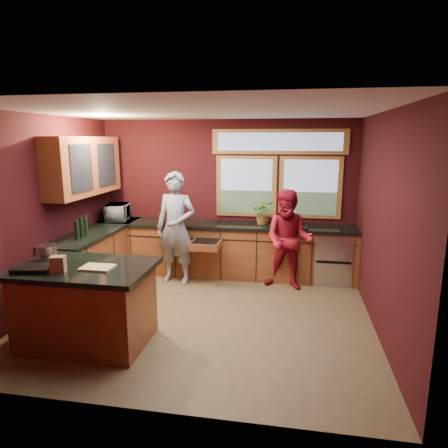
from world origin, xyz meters
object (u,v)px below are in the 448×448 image
(cutting_board, at_px, (98,267))
(stock_pot, at_px, (47,252))
(person_grey, at_px, (176,228))
(person_red, at_px, (288,240))
(island, at_px, (86,304))

(cutting_board, xyz_separation_m, stock_pot, (-0.75, 0.20, 0.08))
(person_grey, bearing_deg, stock_pot, -108.17)
(person_red, bearing_deg, person_grey, -166.27)
(person_grey, height_order, person_red, person_grey)
(person_red, xyz_separation_m, stock_pot, (-2.83, -2.05, 0.24))
(person_grey, bearing_deg, person_red, 9.47)
(person_red, relative_size, stock_pot, 6.66)
(stock_pot, bearing_deg, person_grey, 63.64)
(person_grey, bearing_deg, island, -93.47)
(person_red, height_order, stock_pot, person_red)
(person_red, height_order, cutting_board, person_red)
(cutting_board, bearing_deg, island, 165.96)
(island, xyz_separation_m, stock_pot, (-0.55, 0.15, 0.56))
(island, height_order, stock_pot, stock_pot)
(stock_pot, bearing_deg, cutting_board, -14.93)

